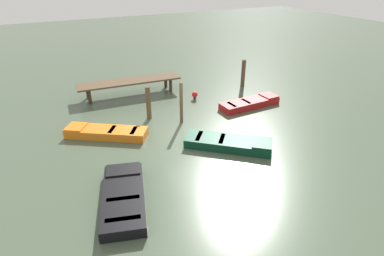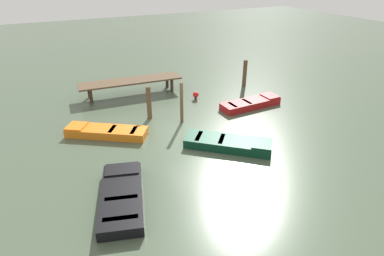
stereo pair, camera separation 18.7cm
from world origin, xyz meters
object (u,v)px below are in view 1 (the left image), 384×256
at_px(dock_segment, 129,82).
at_px(rowboat_orange, 106,132).
at_px(mooring_piling_center, 148,103).
at_px(marker_buoy, 195,95).
at_px(rowboat_dark_green, 229,143).
at_px(mooring_piling_near_right, 181,103).
at_px(rowboat_black, 124,197).
at_px(mooring_piling_far_right, 243,73).
at_px(rowboat_red, 250,103).

relative_size(dock_segment, rowboat_orange, 1.69).
distance_m(dock_segment, mooring_piling_center, 3.87).
bearing_deg(mooring_piling_center, rowboat_orange, -159.69).
height_order(mooring_piling_center, marker_buoy, mooring_piling_center).
distance_m(rowboat_orange, rowboat_dark_green, 5.93).
height_order(mooring_piling_near_right, marker_buoy, mooring_piling_near_right).
bearing_deg(rowboat_black, rowboat_orange, 9.63).
xyz_separation_m(dock_segment, rowboat_orange, (-2.71, -4.82, -0.62)).
height_order(mooring_piling_center, mooring_piling_far_right, same).
bearing_deg(rowboat_black, mooring_piling_center, -11.32).
bearing_deg(mooring_piling_center, mooring_piling_far_right, 15.07).
relative_size(rowboat_black, rowboat_red, 1.04).
bearing_deg(rowboat_dark_green, rowboat_red, 83.75).
xyz_separation_m(rowboat_red, mooring_piling_center, (-5.82, 1.14, 0.68)).
xyz_separation_m(rowboat_red, marker_buoy, (-2.36, 2.47, 0.07)).
xyz_separation_m(dock_segment, rowboat_dark_green, (2.03, -8.39, -0.62)).
bearing_deg(rowboat_orange, mooring_piling_near_right, -150.63).
distance_m(rowboat_red, mooring_piling_near_right, 4.56).
bearing_deg(rowboat_orange, marker_buoy, -125.78).
xyz_separation_m(dock_segment, rowboat_red, (5.67, -5.01, -0.62)).
height_order(rowboat_orange, rowboat_black, same).
relative_size(dock_segment, mooring_piling_center, 3.59).
distance_m(rowboat_black, rowboat_red, 10.22).
bearing_deg(mooring_piling_far_right, mooring_piling_near_right, -152.14).
bearing_deg(mooring_piling_near_right, rowboat_orange, 175.86).
bearing_deg(mooring_piling_far_right, rowboat_orange, -163.57).
xyz_separation_m(mooring_piling_near_right, mooring_piling_far_right, (6.15, 3.25, -0.20)).
height_order(dock_segment, rowboat_red, dock_segment).
xyz_separation_m(rowboat_black, marker_buoy, (6.61, 7.36, 0.07)).
xyz_separation_m(dock_segment, marker_buoy, (3.31, -2.54, -0.55)).
height_order(rowboat_orange, rowboat_dark_green, same).
relative_size(rowboat_black, mooring_piling_near_right, 1.75).
bearing_deg(marker_buoy, dock_segment, 142.45).
bearing_deg(mooring_piling_center, rowboat_black, -117.61).
relative_size(rowboat_dark_green, rowboat_black, 0.97).
bearing_deg(rowboat_red, rowboat_dark_green, -139.20).
bearing_deg(mooring_piling_near_right, mooring_piling_center, 137.57).
distance_m(rowboat_dark_green, rowboat_black, 5.55).
height_order(mooring_piling_near_right, mooring_piling_far_right, mooring_piling_near_right).
distance_m(rowboat_orange, marker_buoy, 6.43).
xyz_separation_m(rowboat_orange, mooring_piling_far_right, (10.06, 2.97, 0.68)).
xyz_separation_m(rowboat_black, mooring_piling_center, (3.16, 6.04, 0.68)).
distance_m(dock_segment, marker_buoy, 4.21).
bearing_deg(dock_segment, mooring_piling_far_right, -10.31).
distance_m(rowboat_orange, mooring_piling_far_right, 10.51).
height_order(dock_segment, rowboat_orange, dock_segment).
height_order(rowboat_dark_green, mooring_piling_center, mooring_piling_center).
height_order(rowboat_dark_green, marker_buoy, marker_buoy).
xyz_separation_m(rowboat_orange, rowboat_red, (8.38, -0.19, 0.00)).
bearing_deg(marker_buoy, mooring_piling_far_right, 9.70).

